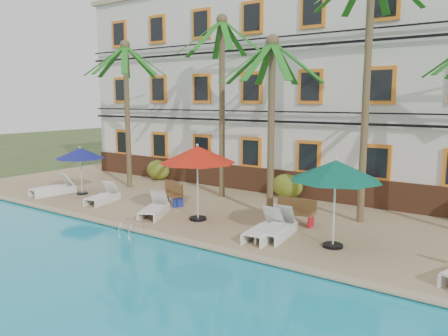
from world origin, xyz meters
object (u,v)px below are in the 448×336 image
Objects in this scene: umbrella_green at (336,171)px; umbrella_blue at (80,153)px; lounger_b at (103,196)px; lounger_c at (155,208)px; palm_a at (127,94)px; umbrella_red at (197,155)px; bench_right at (295,211)px; lounger_e at (278,227)px; pool_ladder at (132,230)px; lounger_d at (265,229)px; lounger_a at (54,188)px; palm_c at (272,100)px; palm_b at (222,82)px; palm_d at (368,58)px; bench_left at (172,193)px.

umbrella_blue is at bearing 178.00° from umbrella_green.
umbrella_blue is 2.81m from lounger_b.
umbrella_blue is 12.59m from umbrella_green.
umbrella_green reaches higher than lounger_c.
palm_a is 7.66m from umbrella_red.
umbrella_green is at bearing -38.19° from bench_right.
pool_ladder is (-4.45, -2.23, -0.31)m from lounger_e.
lounger_b is (1.60, -3.05, -4.44)m from palm_a.
lounger_d is 0.97× the size of lounger_e.
lounger_a is 6.65m from lounger_c.
palm_c is 3.52× the size of lounger_b.
palm_b is 7.25m from lounger_b.
pool_ladder is at bearing -85.18° from palm_b.
lounger_d is at bearing -169.40° from umbrella_green.
palm_c reaches higher than umbrella_green.
palm_c is 2.98× the size of umbrella_blue.
palm_b reaches higher than umbrella_red.
lounger_e reaches higher than pool_ladder.
palm_d is at bearing 63.62° from lounger_e.
umbrella_red is 1.40× the size of lounger_c.
umbrella_blue is at bearing 165.44° from lounger_b.
umbrella_green is 1.31× the size of lounger_e.
umbrella_green is 7.12m from pool_ladder.
lounger_b is at bearing -179.61° from lounger_e.
lounger_e is at bearing -55.75° from palm_c.
lounger_a is (-1.65, -3.29, -4.41)m from palm_a.
lounger_a is at bearing -148.27° from palm_b.
palm_a is at bearing 117.69° from lounger_b.
umbrella_red reaches higher than lounger_a.
umbrella_green is 13.79m from lounger_a.
palm_a reaches higher than palm_c.
palm_a is 9.05m from pool_ladder.
palm_d is 9.53m from lounger_c.
bench_right is at bearing -23.13° from palm_c.
umbrella_red is 1.40× the size of lounger_d.
lounger_b is 8.53m from lounger_e.
pool_ladder is at bearing -159.92° from umbrella_green.
bench_right is (1.34, -0.57, -3.94)m from palm_c.
lounger_a is at bearing -163.37° from bench_left.
lounger_e is 1.38× the size of bench_right.
palm_a is 7.49m from lounger_c.
bench_left is (-5.59, 1.80, 0.16)m from lounger_d.
bench_right is (5.67, 0.22, 0.00)m from bench_left.
palm_b is 7.43m from umbrella_blue.
umbrella_red is 3.84× the size of pool_ladder.
bench_left is at bearing -19.67° from palm_a.
umbrella_green is at bearing -86.30° from palm_d.
palm_b is 3.99× the size of lounger_c.
lounger_b is 8.51m from bench_right.
umbrella_red is at bearing 66.10° from pool_ladder.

